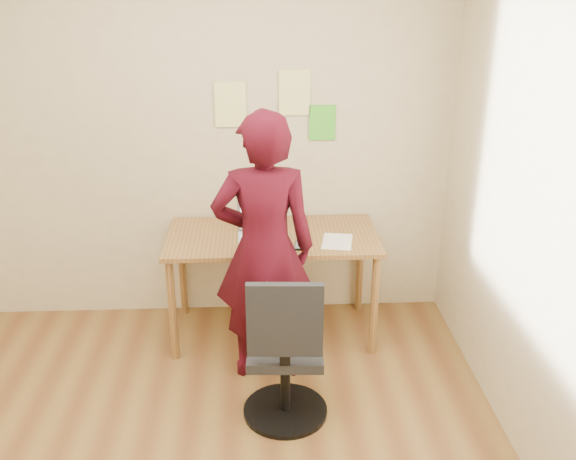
{
  "coord_description": "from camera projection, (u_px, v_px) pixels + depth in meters",
  "views": [
    {
      "loc": [
        0.41,
        -2.54,
        2.39
      ],
      "look_at": [
        0.58,
        0.95,
        0.95
      ],
      "focal_mm": 40.0,
      "sensor_mm": 36.0,
      "label": 1
    }
  ],
  "objects": [
    {
      "name": "laptop",
      "position": [
        260.0,
        229.0,
        4.23
      ],
      "size": [
        0.3,
        0.27,
        0.21
      ],
      "rotation": [
        0.0,
        0.0,
        0.04
      ],
      "color": "#AAAAB1",
      "rests_on": "desk"
    },
    {
      "name": "wall_note_right",
      "position": [
        322.0,
        123.0,
        4.35
      ],
      "size": [
        0.18,
        0.0,
        0.24
      ],
      "primitive_type": "cube",
      "color": "#4BC52C",
      "rests_on": "room"
    },
    {
      "name": "wall_note_mid",
      "position": [
        295.0,
        93.0,
        4.26
      ],
      "size": [
        0.21,
        0.0,
        0.3
      ],
      "primitive_type": "cube",
      "color": "#F2EE90",
      "rests_on": "room"
    },
    {
      "name": "paper_sheet",
      "position": [
        337.0,
        241.0,
        4.15
      ],
      "size": [
        0.23,
        0.3,
        0.0
      ],
      "primitive_type": "cube",
      "rotation": [
        0.0,
        0.0,
        -0.19
      ],
      "color": "white",
      "rests_on": "desk"
    },
    {
      "name": "office_chair",
      "position": [
        285.0,
        360.0,
        3.5
      ],
      "size": [
        0.49,
        0.49,
        0.93
      ],
      "rotation": [
        0.0,
        0.0,
        -0.05
      ],
      "color": "black",
      "rests_on": "ground"
    },
    {
      "name": "phone",
      "position": [
        300.0,
        246.0,
        4.07
      ],
      "size": [
        0.08,
        0.13,
        0.01
      ],
      "rotation": [
        0.0,
        0.0,
        -0.12
      ],
      "color": "black",
      "rests_on": "desk"
    },
    {
      "name": "wall_note_left",
      "position": [
        231.0,
        105.0,
        4.27
      ],
      "size": [
        0.21,
        0.0,
        0.3
      ],
      "primitive_type": "cube",
      "color": "#F2EE90",
      "rests_on": "room"
    },
    {
      "name": "room",
      "position": [
        163.0,
        230.0,
        2.72
      ],
      "size": [
        3.58,
        3.58,
        2.78
      ],
      "color": "brown",
      "rests_on": "ground"
    },
    {
      "name": "person",
      "position": [
        264.0,
        249.0,
        3.79
      ],
      "size": [
        0.62,
        0.42,
        1.68
      ],
      "primitive_type": "imported",
      "rotation": [
        0.0,
        0.0,
        3.16
      ],
      "color": "#3B0813",
      "rests_on": "ground"
    },
    {
      "name": "desk",
      "position": [
        272.0,
        247.0,
        4.29
      ],
      "size": [
        1.4,
        0.7,
        0.74
      ],
      "color": "olive",
      "rests_on": "ground"
    }
  ]
}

